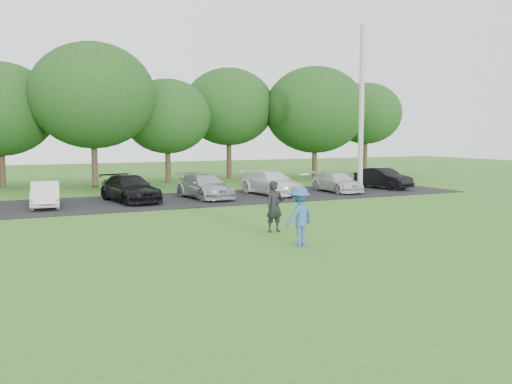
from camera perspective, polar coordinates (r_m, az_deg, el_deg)
ground at (r=16.12m, az=5.48°, el=-5.75°), size 100.00×100.00×0.00m
parking_lot at (r=27.90m, az=-8.57°, el=-0.83°), size 32.00×6.50×0.03m
utility_pole at (r=31.82m, az=10.49°, el=8.12°), size 0.28×0.28×9.08m
frisbee_player at (r=16.53m, az=4.33°, el=-2.41°), size 1.27×1.02×2.11m
camera_bystander at (r=18.79m, az=1.87°, el=-1.44°), size 0.66×0.47×1.70m
parked_cars at (r=27.73m, az=-9.13°, el=0.39°), size 28.31×4.94×1.25m
tree_row at (r=37.55m, az=-10.97°, el=8.32°), size 42.39×9.85×8.64m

